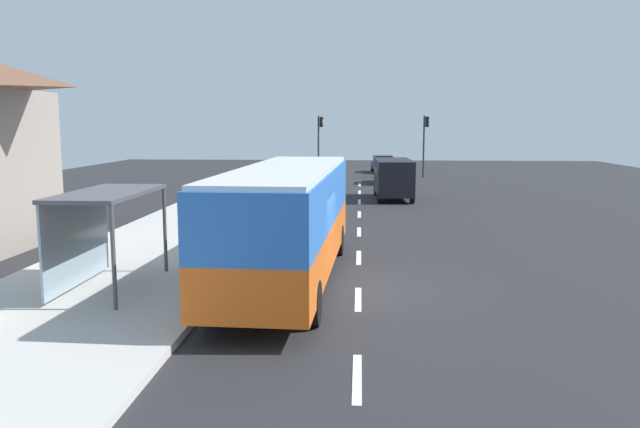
# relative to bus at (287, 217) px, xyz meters

# --- Properties ---
(ground_plane) EXTENTS (56.00, 92.00, 0.04)m
(ground_plane) POSITION_rel_bus_xyz_m (1.71, 13.39, -1.86)
(ground_plane) COLOR #262628
(sidewalk_platform) EXTENTS (6.20, 30.00, 0.18)m
(sidewalk_platform) POSITION_rel_bus_xyz_m (-4.69, 1.39, -1.75)
(sidewalk_platform) COLOR beige
(sidewalk_platform) RESTS_ON ground
(lane_stripe_seg_0) EXTENTS (0.16, 2.20, 0.01)m
(lane_stripe_seg_0) POSITION_rel_bus_xyz_m (1.96, -6.61, -1.84)
(lane_stripe_seg_0) COLOR silver
(lane_stripe_seg_0) RESTS_ON ground
(lane_stripe_seg_1) EXTENTS (0.16, 2.20, 0.01)m
(lane_stripe_seg_1) POSITION_rel_bus_xyz_m (1.96, -1.61, -1.84)
(lane_stripe_seg_1) COLOR silver
(lane_stripe_seg_1) RESTS_ON ground
(lane_stripe_seg_2) EXTENTS (0.16, 2.20, 0.01)m
(lane_stripe_seg_2) POSITION_rel_bus_xyz_m (1.96, 3.39, -1.84)
(lane_stripe_seg_2) COLOR silver
(lane_stripe_seg_2) RESTS_ON ground
(lane_stripe_seg_3) EXTENTS (0.16, 2.20, 0.01)m
(lane_stripe_seg_3) POSITION_rel_bus_xyz_m (1.96, 8.39, -1.84)
(lane_stripe_seg_3) COLOR silver
(lane_stripe_seg_3) RESTS_ON ground
(lane_stripe_seg_4) EXTENTS (0.16, 2.20, 0.01)m
(lane_stripe_seg_4) POSITION_rel_bus_xyz_m (1.96, 13.39, -1.84)
(lane_stripe_seg_4) COLOR silver
(lane_stripe_seg_4) RESTS_ON ground
(lane_stripe_seg_5) EXTENTS (0.16, 2.20, 0.01)m
(lane_stripe_seg_5) POSITION_rel_bus_xyz_m (1.96, 18.39, -1.84)
(lane_stripe_seg_5) COLOR silver
(lane_stripe_seg_5) RESTS_ON ground
(lane_stripe_seg_6) EXTENTS (0.16, 2.20, 0.01)m
(lane_stripe_seg_6) POSITION_rel_bus_xyz_m (1.96, 23.39, -1.84)
(lane_stripe_seg_6) COLOR silver
(lane_stripe_seg_6) RESTS_ON ground
(lane_stripe_seg_7) EXTENTS (0.16, 2.20, 0.01)m
(lane_stripe_seg_7) POSITION_rel_bus_xyz_m (1.96, 28.39, -1.84)
(lane_stripe_seg_7) COLOR silver
(lane_stripe_seg_7) RESTS_ON ground
(bus) EXTENTS (2.92, 11.09, 3.21)m
(bus) POSITION_rel_bus_xyz_m (0.00, 0.00, 0.00)
(bus) COLOR orange
(bus) RESTS_ON ground
(white_van) EXTENTS (2.15, 5.25, 2.30)m
(white_van) POSITION_rel_bus_xyz_m (3.91, 19.88, -0.50)
(white_van) COLOR black
(white_van) RESTS_ON ground
(sedan_near) EXTENTS (2.06, 4.50, 1.52)m
(sedan_near) POSITION_rel_bus_xyz_m (4.01, 40.35, -1.05)
(sedan_near) COLOR navy
(sedan_near) RESTS_ON ground
(sedan_far) EXTENTS (1.96, 4.46, 1.52)m
(sedan_far) POSITION_rel_bus_xyz_m (4.01, 29.88, -1.05)
(sedan_far) COLOR #B7B7BC
(sedan_far) RESTS_ON ground
(recycling_bin_red) EXTENTS (0.52, 0.52, 0.95)m
(recycling_bin_red) POSITION_rel_bus_xyz_m (-2.49, 2.22, -1.19)
(recycling_bin_red) COLOR red
(recycling_bin_red) RESTS_ON sidewalk_platform
(recycling_bin_green) EXTENTS (0.52, 0.52, 0.95)m
(recycling_bin_green) POSITION_rel_bus_xyz_m (-2.49, 2.92, -1.19)
(recycling_bin_green) COLOR green
(recycling_bin_green) RESTS_ON sidewalk_platform
(recycling_bin_orange) EXTENTS (0.52, 0.52, 0.95)m
(recycling_bin_orange) POSITION_rel_bus_xyz_m (-2.49, 3.62, -1.19)
(recycling_bin_orange) COLOR orange
(recycling_bin_orange) RESTS_ON sidewalk_platform
(traffic_light_near_side) EXTENTS (0.49, 0.28, 5.00)m
(traffic_light_near_side) POSITION_rel_bus_xyz_m (7.21, 35.01, 1.48)
(traffic_light_near_side) COLOR #2D2D2D
(traffic_light_near_side) RESTS_ON ground
(traffic_light_far_side) EXTENTS (0.49, 0.28, 5.00)m
(traffic_light_far_side) POSITION_rel_bus_xyz_m (-1.39, 35.81, 1.48)
(traffic_light_far_side) COLOR #2D2D2D
(traffic_light_far_side) RESTS_ON ground
(bus_shelter) EXTENTS (1.80, 4.00, 2.50)m
(bus_shelter) POSITION_rel_bus_xyz_m (-4.70, -1.55, 0.25)
(bus_shelter) COLOR #4C4C51
(bus_shelter) RESTS_ON sidewalk_platform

